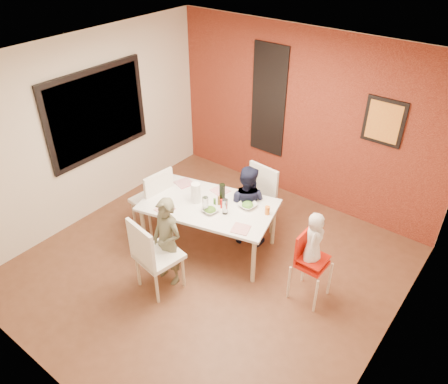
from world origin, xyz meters
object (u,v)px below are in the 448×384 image
Objects in this scene: high_chair at (309,260)px; wine_bottle at (222,194)px; chair_left at (155,198)px; toddler at (314,239)px; dining_table at (209,208)px; chair_near at (152,253)px; child_near at (167,242)px; chair_far at (257,198)px; child_far at (246,205)px; paper_towel_roll at (196,193)px.

high_chair is 3.07× the size of wine_bottle.
chair_left is 2.36m from high_chair.
chair_left is 2.41m from toddler.
dining_table is 1.51m from high_chair.
child_near is at bearing -84.17° from chair_near.
chair_near is 1.78m from chair_far.
wine_bottle is (-1.37, 0.09, 0.32)m from high_chair.
chair_near is 1.02× the size of chair_left.
high_chair is (1.52, 1.07, -0.03)m from chair_near.
chair_near is 1.53m from child_far.
child_far is 1.75× the size of toddler.
chair_near is 0.88× the size of child_far.
toddler is (1.55, 1.07, 0.30)m from chair_near.
dining_table is at bearing 107.93° from chair_left.
chair_far is (0.33, 1.75, -0.00)m from chair_near.
child_far is at bearing 71.17° from high_chair.
toddler is at bearing -90.32° from high_chair.
wine_bottle is at bearing 30.38° from paper_towel_roll.
paper_towel_roll is at bearing -117.60° from chair_far.
toddler is at bearing -135.94° from chair_near.
toddler reaches higher than dining_table.
chair_left is 0.86× the size of child_far.
chair_left is at bearing -167.89° from dining_table.
high_chair is 1.70m from paper_towel_roll.
high_chair is 0.77× the size of child_far.
wine_bottle reaches higher than high_chair.
chair_near reaches higher than chair_far.
child_far is at bearing 55.39° from dining_table.
chair_near is at bearing 49.53° from chair_left.
high_chair is (1.19, -0.67, -0.03)m from chair_far.
chair_near reaches higher than paper_towel_roll.
child_far is at bearing -92.84° from chair_near.
dining_table is at bearing -109.54° from chair_far.
toddler is at bearing 2.82° from paper_towel_roll.
child_far is 3.98× the size of wine_bottle.
toddler is 1.70m from paper_towel_roll.
dining_table is 2.09× the size of high_chair.
paper_towel_roll is (0.68, 0.12, 0.29)m from chair_left.
chair_left is at bearing -37.04° from chair_near.
toddler reaches higher than chair_near.
wine_bottle is at bearing 83.91° from child_near.
chair_near is 1.53× the size of toddler.
child_far is at bearing -87.03° from chair_far.
chair_far is 1.01× the size of chair_left.
chair_left is at bearing -169.89° from paper_towel_roll.
chair_far is 1.37m from high_chair.
child_near is 1.77× the size of toddler.
chair_far is 0.86× the size of child_near.
chair_near is 1.91m from toddler.
chair_far is 1.45m from chair_left.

